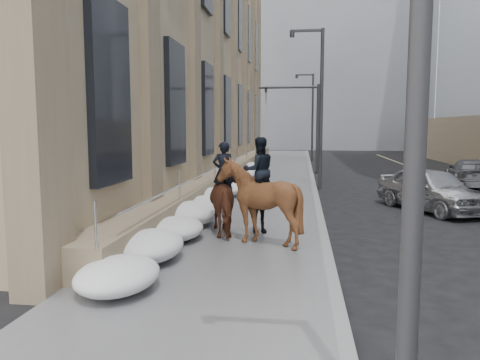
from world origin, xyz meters
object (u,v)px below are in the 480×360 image
Objects in this scene: mounted_horse_right at (258,198)px; car_grey at (472,173)px; pedestrian at (259,204)px; car_silver at (432,189)px; mounted_horse_left at (228,198)px.

mounted_horse_right reaches higher than car_grey.
pedestrian is 15.87m from car_grey.
mounted_horse_right is at bearing 63.49° from car_grey.
mounted_horse_right is at bearing -158.58° from car_silver.
pedestrian is 0.32× the size of car_grey.
pedestrian is (-0.10, 1.21, -0.37)m from mounted_horse_right.
car_silver is (6.93, 5.14, -0.32)m from mounted_horse_left.
car_silver is at bearing -163.08° from mounted_horse_left.
pedestrian is 7.88m from car_silver.
pedestrian reaches higher than car_grey.
mounted_horse_right is 0.57× the size of car_silver.
car_grey is (10.84, 12.46, -0.39)m from mounted_horse_left.
car_silver is at bearing 16.35° from pedestrian.
car_grey is (9.87, 13.55, -0.57)m from mounted_horse_right.
mounted_horse_right is 1.67× the size of pedestrian.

